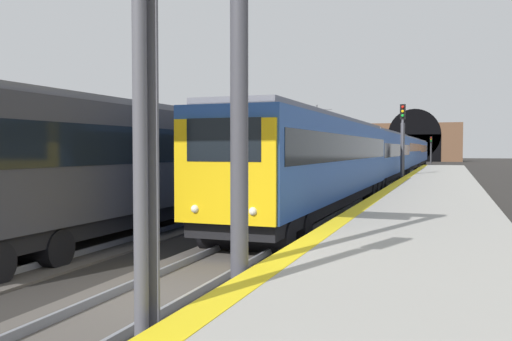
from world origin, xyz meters
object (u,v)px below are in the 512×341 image
object	(u,v)px
railway_signal_mid	(403,138)
railway_signal_near	(140,71)
train_adjacent_platform	(258,157)
catenary_mast_near	(317,137)
train_main_approaching	(394,153)
railway_signal_far	(431,147)

from	to	relation	value
railway_signal_mid	railway_signal_near	bearing A→B (deg)	0.00
train_adjacent_platform	catenary_mast_near	distance (m)	43.09
catenary_mast_near	railway_signal_mid	bearing A→B (deg)	-156.25
railway_signal_mid	train_adjacent_platform	bearing A→B (deg)	-26.64
train_main_approaching	railway_signal_mid	size ratio (longest dim) A/B	14.18
train_main_approaching	train_adjacent_platform	distance (m)	26.84
railway_signal_far	railway_signal_near	bearing A→B (deg)	0.00
train_adjacent_platform	railway_signal_far	size ratio (longest dim) A/B	8.10
train_main_approaching	railway_signal_near	size ratio (longest dim) A/B	13.83
train_adjacent_platform	railway_signal_far	bearing A→B (deg)	-3.81
railway_signal_near	catenary_mast_near	xyz separation A→B (m)	(64.35, 13.17, 0.72)
railway_signal_near	railway_signal_mid	size ratio (longest dim) A/B	1.03
railway_signal_mid	railway_signal_far	distance (m)	60.41
catenary_mast_near	railway_signal_near	bearing A→B (deg)	-168.44
railway_signal_mid	catenary_mast_near	world-z (taller)	catenary_mast_near
train_main_approaching	catenary_mast_near	size ratio (longest dim) A/B	9.88
train_adjacent_platform	railway_signal_far	xyz separation A→B (m)	(72.98, -6.31, 0.63)
railway_signal_mid	catenary_mast_near	size ratio (longest dim) A/B	0.70
train_adjacent_platform	railway_signal_far	world-z (taller)	railway_signal_far
railway_signal_mid	railway_signal_far	bearing A→B (deg)	-180.00
railway_signal_near	railway_signal_far	distance (m)	94.84
railway_signal_near	railway_signal_far	size ratio (longest dim) A/B	1.23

